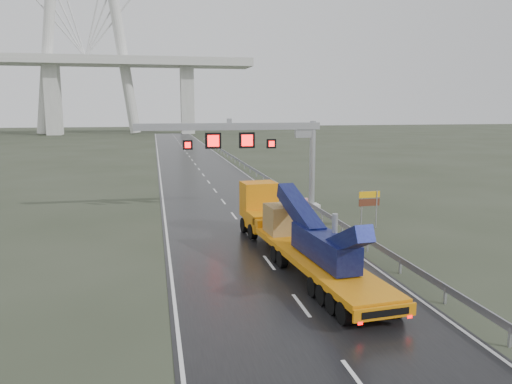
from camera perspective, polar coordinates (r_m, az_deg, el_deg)
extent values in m
plane|color=#2F3525|center=(23.52, 3.76, -11.02)|extent=(400.00, 400.00, 0.00)
cube|color=black|center=(62.04, -6.05, 1.94)|extent=(11.00, 200.00, 0.02)
cube|color=#BBBAB5|center=(42.04, 6.36, -1.57)|extent=(1.20, 1.20, 0.30)
cylinder|color=#9FA0A8|center=(41.51, 6.45, 3.11)|extent=(0.48, 0.48, 7.20)
cube|color=#9FA0A8|center=(39.67, -3.07, 7.49)|extent=(14.80, 0.55, 0.55)
cube|color=#9FA0A8|center=(41.05, 5.45, 6.83)|extent=(1.40, 0.35, 0.90)
cube|color=#9FA0A8|center=(39.66, -3.08, 8.14)|extent=(0.35, 0.35, 0.35)
cube|color=black|center=(39.51, -4.92, 5.86)|extent=(1.25, 0.25, 1.25)
cube|color=#FF0C0C|center=(39.37, -4.89, 5.85)|extent=(0.90, 0.02, 0.90)
cube|color=black|center=(39.91, -1.05, 5.93)|extent=(1.25, 0.25, 1.25)
cube|color=#FF0C0C|center=(39.77, -1.01, 5.92)|extent=(0.90, 0.02, 0.90)
cube|color=black|center=(39.35, -7.82, 5.35)|extent=(0.75, 0.25, 0.75)
cube|color=#FF0C0C|center=(39.21, -7.80, 5.34)|extent=(0.54, 0.02, 0.54)
cube|color=black|center=(40.35, 1.76, 5.54)|extent=(0.75, 0.25, 0.75)
cube|color=#FF0C0C|center=(40.21, 1.81, 5.53)|extent=(0.54, 0.02, 0.54)
cube|color=#BBBAB5|center=(163.82, -22.17, 9.75)|extent=(4.00, 6.00, 21.00)
cube|color=#BBBAB5|center=(161.58, -7.86, 10.37)|extent=(4.00, 6.00, 21.00)
cube|color=orange|center=(24.99, 6.86, -7.52)|extent=(3.60, 12.82, 0.32)
cube|color=orange|center=(19.66, 14.51, -13.20)|extent=(2.62, 0.33, 0.50)
cube|color=black|center=(19.61, 14.61, -13.27)|extent=(1.98, 0.19, 0.27)
cube|color=#FF0505|center=(19.23, 11.83, -14.51)|extent=(0.20, 0.05, 0.11)
cube|color=#FF0505|center=(20.24, 17.17, -13.48)|extent=(0.20, 0.05, 0.11)
cube|color=orange|center=(30.93, 1.98, -3.40)|extent=(2.43, 1.28, 0.45)
cube|color=orange|center=(32.32, 1.16, -3.24)|extent=(2.57, 2.90, 1.08)
cube|color=orange|center=(33.62, 0.33, -0.84)|extent=(2.40, 1.99, 2.35)
cube|color=black|center=(34.44, -0.12, -0.13)|extent=(2.07, 0.22, 1.08)
cube|color=#0F1149|center=(23.96, 7.76, -6.16)|extent=(1.72, 5.51, 1.26)
cube|color=#0F1149|center=(26.53, 5.02, -2.14)|extent=(1.32, 5.03, 2.31)
cube|color=#0F1149|center=(21.78, 10.25, -5.62)|extent=(1.12, 3.64, 2.18)
cylinder|color=#9FA0A8|center=(23.97, 8.99, -4.17)|extent=(0.29, 0.29, 1.45)
cube|color=tan|center=(28.96, 3.23, -3.08)|extent=(2.15, 2.15, 1.63)
cylinder|color=black|center=(21.70, 11.17, -11.74)|extent=(2.69, 1.12, 0.90)
cylinder|color=black|center=(27.13, 4.95, -7.19)|extent=(2.69, 1.12, 0.90)
cylinder|color=black|center=(33.80, 0.41, -3.68)|extent=(2.51, 1.20, 0.99)
cylinder|color=#9FA0A8|center=(35.14, 11.96, -2.00)|extent=(0.09, 0.09, 2.64)
cylinder|color=#9FA0A8|center=(35.59, 13.59, -1.91)|extent=(0.09, 0.09, 2.64)
cube|color=#FBB20D|center=(35.17, 12.85, -0.28)|extent=(1.54, 0.15, 0.44)
cube|color=#582919|center=(35.27, 12.81, -1.17)|extent=(1.54, 0.15, 0.50)
cube|color=red|center=(40.94, 5.52, -1.38)|extent=(0.63, 0.44, 0.97)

